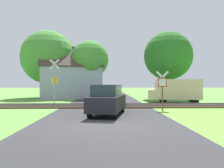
# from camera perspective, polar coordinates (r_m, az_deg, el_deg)

# --- Properties ---
(ground_plane) EXTENTS (160.00, 160.00, 0.00)m
(ground_plane) POSITION_cam_1_polar(r_m,az_deg,el_deg) (10.03, -1.59, -10.52)
(ground_plane) COLOR #5B933D
(road_asphalt) EXTENTS (6.85, 80.00, 0.01)m
(road_asphalt) POSITION_cam_1_polar(r_m,az_deg,el_deg) (12.00, -1.58, -8.73)
(road_asphalt) COLOR #2D2D30
(road_asphalt) RESTS_ON ground
(rail_track) EXTENTS (60.00, 2.60, 0.22)m
(rail_track) POSITION_cam_1_polar(r_m,az_deg,el_deg) (17.40, -1.57, -5.76)
(rail_track) COLOR #422D1E
(rail_track) RESTS_ON ground
(stop_sign_near) EXTENTS (0.86, 0.24, 2.73)m
(stop_sign_near) POSITION_cam_1_polar(r_m,az_deg,el_deg) (15.57, 13.04, -0.66)
(stop_sign_near) COLOR brown
(stop_sign_near) RESTS_ON ground
(crossing_sign_far) EXTENTS (0.87, 0.17, 3.96)m
(crossing_sign_far) POSITION_cam_1_polar(r_m,az_deg,el_deg) (19.58, -14.83, 1.25)
(crossing_sign_far) COLOR #9E9EA5
(crossing_sign_far) RESTS_ON ground
(house) EXTENTS (8.73, 7.99, 6.62)m
(house) POSITION_cam_1_polar(r_m,az_deg,el_deg) (28.68, -10.73, 0.79)
(house) COLOR #99A3B7
(house) RESTS_ON ground
(tree_right) EXTENTS (5.83, 5.83, 8.10)m
(tree_right) POSITION_cam_1_polar(r_m,az_deg,el_deg) (27.46, 14.44, 7.11)
(tree_right) COLOR #513823
(tree_right) RESTS_ON ground
(tree_left) EXTENTS (6.91, 6.91, 8.70)m
(tree_left) POSITION_cam_1_polar(r_m,az_deg,el_deg) (29.78, -16.40, 6.71)
(tree_left) COLOR #513823
(tree_left) RESTS_ON ground
(tree_center) EXTENTS (4.71, 4.71, 7.23)m
(tree_center) POSITION_cam_1_polar(r_m,az_deg,el_deg) (27.74, -5.83, 6.40)
(tree_center) COLOR #513823
(tree_center) RESTS_ON ground
(mail_truck) EXTENTS (5.16, 2.72, 2.24)m
(mail_truck) POSITION_cam_1_polar(r_m,az_deg,el_deg) (21.80, 16.30, -1.45)
(mail_truck) COLOR beige
(mail_truck) RESTS_ON ground
(parked_car) EXTENTS (2.44, 4.25, 1.78)m
(parked_car) POSITION_cam_1_polar(r_m,az_deg,el_deg) (12.80, -1.19, -4.15)
(parked_car) COLOR black
(parked_car) RESTS_ON ground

